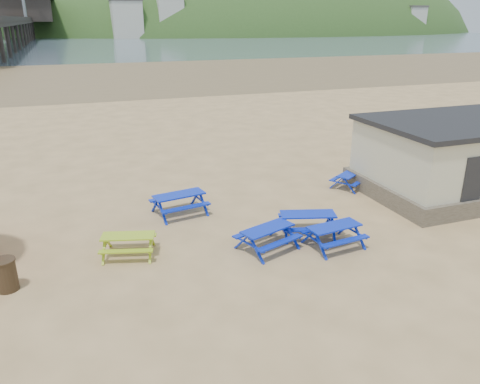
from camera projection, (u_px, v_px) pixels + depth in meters
name	position (u px, v px, depth m)	size (l,w,h in m)	color
ground	(227.00, 237.00, 16.07)	(400.00, 400.00, 0.00)	tan
wet_sand	(102.00, 73.00, 64.55)	(400.00, 400.00, 0.00)	olive
sea	(76.00, 40.00, 165.91)	(400.00, 400.00, 0.00)	#475966
picnic_table_blue_a	(180.00, 204.00, 17.84)	(2.16, 1.86, 0.81)	#0E25B4
picnic_table_blue_c	(350.00, 180.00, 20.72)	(1.99, 1.89, 0.65)	#0E25B4
picnic_table_blue_d	(308.00, 224.00, 16.14)	(2.23, 1.99, 0.78)	#0E25B4
picnic_table_blue_e	(267.00, 238.00, 15.12)	(2.17, 1.96, 0.75)	#0E25B4
picnic_table_blue_f	(334.00, 236.00, 15.29)	(1.93, 1.63, 0.75)	#0E25B4
picnic_table_yellow	(129.00, 245.00, 14.74)	(1.94, 1.72, 0.69)	#88B61C
litter_bin	(6.00, 275.00, 12.79)	(0.63, 0.63, 0.93)	#372818
amenity_block	(455.00, 157.00, 19.75)	(7.40, 5.40, 3.15)	#665B4C
pier	(20.00, 23.00, 165.53)	(24.00, 220.00, 39.29)	black
headland_town	(251.00, 52.00, 250.66)	(264.00, 144.00, 108.00)	#2D4C1E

